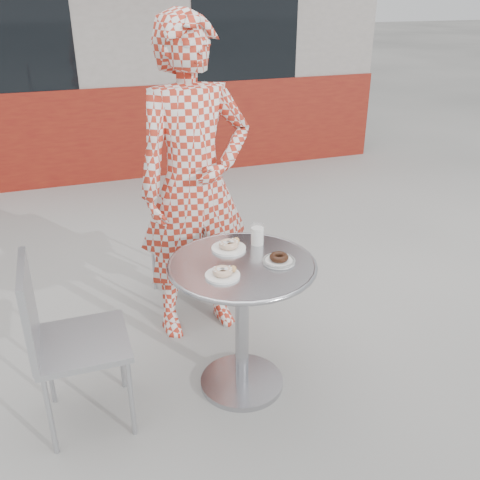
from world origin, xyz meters
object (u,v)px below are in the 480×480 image
object	(u,v)px
plate_far	(229,246)
plate_near	(223,273)
seated_person	(195,185)
chair_left	(84,374)
chair_far	(186,262)
plate_checker	(279,260)
milk_cup	(257,235)
bistro_table	(242,295)

from	to	relation	value
plate_far	plate_near	size ratio (longest dim) A/B	1.08
seated_person	plate_near	xyz separation A→B (m)	(-0.07, -0.73, -0.17)
seated_person	plate_far	bearing A→B (deg)	-91.24
plate_near	chair_left	bearing A→B (deg)	170.53
chair_far	plate_checker	distance (m)	1.16
milk_cup	plate_near	bearing A→B (deg)	-135.69
seated_person	plate_checker	bearing A→B (deg)	-78.41
bistro_table	chair_left	world-z (taller)	chair_left
bistro_table	milk_cup	size ratio (longest dim) A/B	6.65
plate_checker	chair_left	bearing A→B (deg)	176.03
seated_person	plate_checker	xyz separation A→B (m)	(0.22, -0.69, -0.18)
plate_near	milk_cup	xyz separation A→B (m)	(0.27, 0.26, 0.03)
chair_far	seated_person	distance (m)	0.74
bistro_table	milk_cup	bearing A→B (deg)	49.80
plate_checker	plate_far	bearing A→B (deg)	130.29
chair_far	plate_near	bearing A→B (deg)	80.77
bistro_table	plate_near	size ratio (longest dim) A/B	4.55
plate_checker	milk_cup	size ratio (longest dim) A/B	1.45
bistro_table	chair_far	distance (m)	1.03
seated_person	plate_near	world-z (taller)	seated_person
chair_left	plate_checker	world-z (taller)	chair_left
chair_left	plate_near	xyz separation A→B (m)	(0.66, -0.11, 0.48)
milk_cup	plate_far	bearing A→B (deg)	-177.69
chair_far	plate_far	distance (m)	0.95
plate_far	milk_cup	size ratio (longest dim) A/B	1.58
chair_left	bistro_table	bearing A→B (deg)	-90.65
bistro_table	chair_far	xyz separation A→B (m)	(-0.05, 0.98, -0.29)
seated_person	plate_far	world-z (taller)	seated_person
chair_left	plate_near	size ratio (longest dim) A/B	5.42
chair_left	milk_cup	bearing A→B (deg)	-80.02
plate_far	chair_far	bearing A→B (deg)	92.46
bistro_table	plate_far	xyz separation A→B (m)	(-0.01, 0.16, 0.20)
seated_person	plate_near	bearing A→B (deg)	-102.00
chair_left	plate_checker	distance (m)	1.07
milk_cup	bistro_table	bearing A→B (deg)	-130.20
bistro_table	seated_person	bearing A→B (deg)	94.68
seated_person	milk_cup	distance (m)	0.53
plate_checker	plate_near	bearing A→B (deg)	-171.49
bistro_table	plate_far	size ratio (longest dim) A/B	4.21
chair_far	chair_left	distance (m)	1.22
chair_left	plate_checker	xyz separation A→B (m)	(0.96, -0.07, 0.47)
chair_left	seated_person	size ratio (longest dim) A/B	0.47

